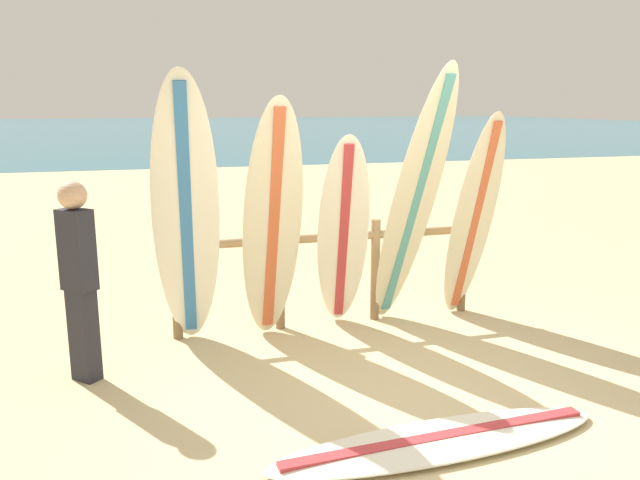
{
  "coord_description": "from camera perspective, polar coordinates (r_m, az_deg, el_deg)",
  "views": [
    {
      "loc": [
        -1.93,
        -3.73,
        2.13
      ],
      "look_at": [
        -0.22,
        2.24,
        0.78
      ],
      "focal_mm": 35.28,
      "sensor_mm": 36.0,
      "label": 1
    }
  ],
  "objects": [
    {
      "name": "surfboard_lying_on_sand",
      "position": [
        4.26,
        10.76,
        -17.46
      ],
      "size": [
        2.33,
        0.63,
        0.08
      ],
      "color": "silver",
      "rests_on": "ground"
    },
    {
      "name": "surfboard_rack",
      "position": [
        6.1,
        0.78,
        -1.86
      ],
      "size": [
        3.02,
        0.09,
        1.02
      ],
      "color": "olive",
      "rests_on": "ground"
    },
    {
      "name": "surfboard_leaning_far_left",
      "position": [
        5.37,
        -12.06,
        2.06
      ],
      "size": [
        0.62,
        0.9,
        2.41
      ],
      "color": "white",
      "rests_on": "ground"
    },
    {
      "name": "beachgoer_standing",
      "position": [
        5.14,
        -21.03,
        -2.84
      ],
      "size": [
        0.29,
        0.29,
        1.57
      ],
      "color": "#26262D",
      "rests_on": "ground"
    },
    {
      "name": "surfboard_leaning_center",
      "position": [
        5.83,
        8.48,
        3.39
      ],
      "size": [
        0.67,
        1.1,
        2.49
      ],
      "color": "beige",
      "rests_on": "ground"
    },
    {
      "name": "ground_plane",
      "position": [
        4.71,
        10.43,
        -14.88
      ],
      "size": [
        120.0,
        120.0,
        0.0
      ],
      "primitive_type": "plane",
      "color": "#CCB784"
    },
    {
      "name": "ocean_water",
      "position": [
        61.8,
        -14.42,
        9.9
      ],
      "size": [
        120.0,
        80.0,
        0.01
      ],
      "primitive_type": "cube",
      "color": "teal",
      "rests_on": "ground"
    },
    {
      "name": "surfboard_leaning_left",
      "position": [
        5.54,
        -4.33,
        1.55
      ],
      "size": [
        0.58,
        0.66,
        2.21
      ],
      "color": "beige",
      "rests_on": "ground"
    },
    {
      "name": "surfboard_leaning_center_right",
      "position": [
        6.31,
        13.75,
        1.93
      ],
      "size": [
        0.55,
        0.7,
        2.08
      ],
      "color": "beige",
      "rests_on": "ground"
    },
    {
      "name": "surfboard_leaning_center_left",
      "position": [
        5.79,
        2.1,
        0.46
      ],
      "size": [
        0.62,
        0.89,
        1.9
      ],
      "color": "white",
      "rests_on": "ground"
    }
  ]
}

